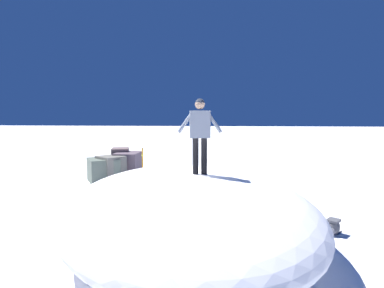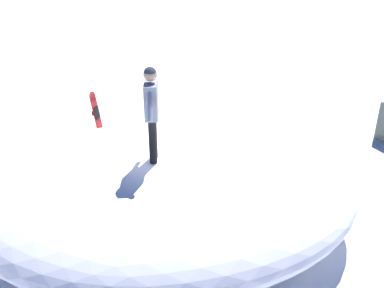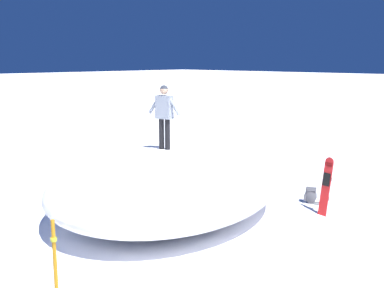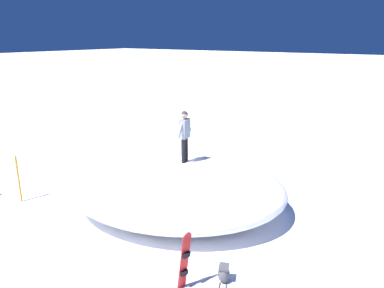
{
  "view_description": "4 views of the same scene",
  "coord_description": "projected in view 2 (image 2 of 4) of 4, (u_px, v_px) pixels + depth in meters",
  "views": [
    {
      "loc": [
        7.07,
        1.6,
        2.93
      ],
      "look_at": [
        -0.19,
        0.57,
        2.3
      ],
      "focal_mm": 26.65,
      "sensor_mm": 36.0,
      "label": 1
    },
    {
      "loc": [
        -1.36,
        7.64,
        5.5
      ],
      "look_at": [
        0.0,
        -0.03,
        1.6
      ],
      "focal_mm": 40.92,
      "sensor_mm": 36.0,
      "label": 2
    },
    {
      "loc": [
        -7.79,
        -8.22,
        4.11
      ],
      "look_at": [
        0.8,
        0.05,
        1.88
      ],
      "focal_mm": 42.72,
      "sensor_mm": 36.0,
      "label": 3
    },
    {
      "loc": [
        7.34,
        -8.51,
        5.76
      ],
      "look_at": [
        0.77,
        0.98,
        2.3
      ],
      "focal_mm": 33.92,
      "sensor_mm": 36.0,
      "label": 4
    }
  ],
  "objects": [
    {
      "name": "snowboarder_standing",
      "position": [
        152.0,
        106.0,
        7.52
      ],
      "size": [
        0.31,
        1.04,
        1.74
      ],
      "color": "black",
      "rests_on": "snow_mound"
    },
    {
      "name": "backpack_far",
      "position": [
        67.0,
        148.0,
        11.55
      ],
      "size": [
        0.41,
        0.55,
        0.47
      ],
      "color": "#4C4C51",
      "rests_on": "ground"
    },
    {
      "name": "ground",
      "position": [
        192.0,
        211.0,
        9.4
      ],
      "size": [
        240.0,
        240.0,
        0.0
      ],
      "primitive_type": "plane",
      "color": "white"
    },
    {
      "name": "snowboard_primary_upright",
      "position": [
        97.0,
        118.0,
        11.89
      ],
      "size": [
        0.28,
        0.3,
        1.56
      ],
      "color": "red",
      "rests_on": "ground"
    },
    {
      "name": "snow_mound",
      "position": [
        168.0,
        190.0,
        8.62
      ],
      "size": [
        8.95,
        7.92,
        1.67
      ],
      "primitive_type": "ellipsoid",
      "rotation": [
        0.0,
        0.0,
        0.34
      ],
      "color": "white",
      "rests_on": "ground"
    }
  ]
}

